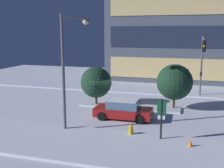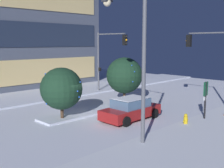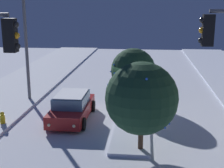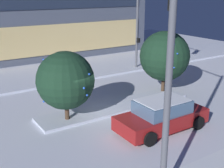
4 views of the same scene
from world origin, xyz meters
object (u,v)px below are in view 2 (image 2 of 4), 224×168
at_px(fire_hydrant, 186,120).
at_px(parking_info_sign, 205,96).
at_px(street_lamp_arched, 132,44).
at_px(traffic_light_corner_far_right, 109,52).
at_px(car_near, 131,109).
at_px(traffic_light_corner_near_right, 212,54).
at_px(decorated_tree_left_of_median, 124,75).
at_px(decorated_tree_median, 61,89).

relative_size(fire_hydrant, parking_info_sign, 0.30).
xyz_separation_m(street_lamp_arched, fire_hydrant, (4.41, -0.70, -4.70)).
relative_size(traffic_light_corner_far_right, street_lamp_arched, 0.80).
bearing_deg(fire_hydrant, street_lamp_arched, 171.00).
distance_m(car_near, traffic_light_corner_near_right, 8.33).
height_order(fire_hydrant, parking_info_sign, parking_info_sign).
bearing_deg(traffic_light_corner_near_right, traffic_light_corner_far_right, 7.53).
bearing_deg(fire_hydrant, decorated_tree_left_of_median, 72.85).
xyz_separation_m(parking_info_sign, decorated_tree_left_of_median, (0.29, 7.51, 0.73)).
distance_m(car_near, fire_hydrant, 3.66).
distance_m(car_near, parking_info_sign, 5.02).
bearing_deg(decorated_tree_median, street_lamp_arched, -87.42).
distance_m(traffic_light_corner_far_right, parking_info_sign, 12.34).
relative_size(traffic_light_corner_far_right, fire_hydrant, 8.00).
height_order(car_near, decorated_tree_left_of_median, decorated_tree_left_of_median).
relative_size(traffic_light_corner_far_right, traffic_light_corner_near_right, 1.02).
bearing_deg(traffic_light_corner_near_right, decorated_tree_left_of_median, 31.44).
bearing_deg(car_near, decorated_tree_median, 136.41).
bearing_deg(street_lamp_arched, fire_hydrant, -90.69).
bearing_deg(traffic_light_corner_far_right, street_lamp_arched, -39.58).
height_order(traffic_light_corner_far_right, decorated_tree_median, traffic_light_corner_far_right).
xyz_separation_m(decorated_tree_median, decorated_tree_left_of_median, (6.91, 0.64, 0.26)).
xyz_separation_m(car_near, traffic_light_corner_near_right, (7.23, -2.14, 3.54)).
distance_m(fire_hydrant, parking_info_sign, 2.36).
relative_size(decorated_tree_median, decorated_tree_left_of_median, 0.90).
distance_m(fire_hydrant, decorated_tree_left_of_median, 7.84).
height_order(car_near, traffic_light_corner_far_right, traffic_light_corner_far_right).
bearing_deg(decorated_tree_median, traffic_light_corner_far_right, 28.12).
height_order(traffic_light_corner_near_right, fire_hydrant, traffic_light_corner_near_right).
height_order(car_near, decorated_tree_median, decorated_tree_median).
relative_size(street_lamp_arched, decorated_tree_left_of_median, 1.97).
distance_m(traffic_light_corner_near_right, parking_info_sign, 4.95).
height_order(parking_info_sign, decorated_tree_median, decorated_tree_median).
relative_size(street_lamp_arched, parking_info_sign, 2.97).
xyz_separation_m(traffic_light_corner_far_right, decorated_tree_median, (-9.21, -4.92, -2.09)).
bearing_deg(decorated_tree_left_of_median, car_near, -132.89).
xyz_separation_m(street_lamp_arched, decorated_tree_left_of_median, (6.65, 6.54, -2.68)).
height_order(traffic_light_corner_far_right, decorated_tree_left_of_median, traffic_light_corner_far_right).
distance_m(street_lamp_arched, decorated_tree_left_of_median, 9.70).
relative_size(traffic_light_corner_near_right, decorated_tree_left_of_median, 1.55).
height_order(street_lamp_arched, fire_hydrant, street_lamp_arched).
relative_size(traffic_light_corner_far_right, decorated_tree_left_of_median, 1.58).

